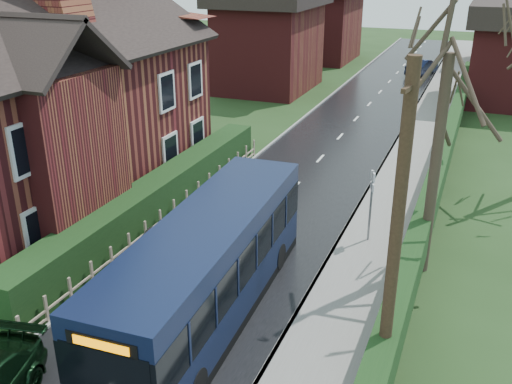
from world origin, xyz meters
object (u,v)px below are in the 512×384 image
at_px(brick_house, 37,96).
at_px(bus, 208,270).
at_px(car_silver, 156,260).
at_px(telegraph_pole, 395,248).
at_px(bus_stop_sign, 371,196).

height_order(brick_house, bus, brick_house).
height_order(bus, car_silver, bus).
xyz_separation_m(brick_house, bus, (9.54, -4.82, -2.89)).
distance_m(brick_house, bus, 11.07).
relative_size(bus, telegraph_pole, 1.28).
bearing_deg(bus_stop_sign, brick_house, 161.91).
bearing_deg(car_silver, telegraph_pole, -31.17).
xyz_separation_m(bus, telegraph_pole, (5.00, -1.49, 2.43)).
bearing_deg(brick_house, bus, -26.79).
relative_size(car_silver, bus_stop_sign, 1.66).
distance_m(bus, telegraph_pole, 5.76).
bearing_deg(brick_house, telegraph_pole, -23.46).
bearing_deg(telegraph_pole, brick_house, 165.88).
relative_size(brick_house, telegraph_pole, 1.89).
bearing_deg(car_silver, bus, -36.35).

